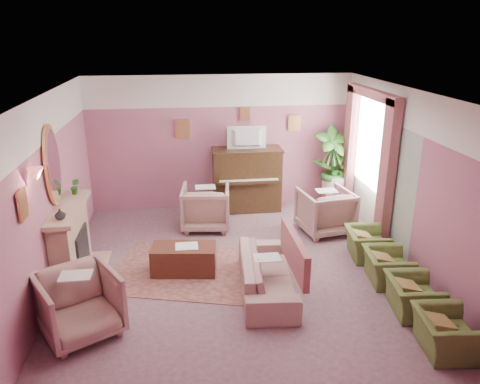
{
  "coord_description": "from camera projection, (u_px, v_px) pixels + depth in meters",
  "views": [
    {
      "loc": [
        -0.83,
        -6.6,
        3.67
      ],
      "look_at": [
        0.06,
        0.4,
        1.2
      ],
      "focal_mm": 35.0,
      "sensor_mm": 36.0,
      "label": 1
    }
  ],
  "objects": [
    {
      "name": "floor",
      "position": [
        239.0,
        271.0,
        7.49
      ],
      "size": [
        5.5,
        6.0,
        0.01
      ],
      "primitive_type": "cube",
      "color": "#795660",
      "rests_on": "ground"
    },
    {
      "name": "ceiling",
      "position": [
        239.0,
        94.0,
        6.56
      ],
      "size": [
        5.5,
        6.0,
        0.01
      ],
      "primitive_type": "cube",
      "color": "white",
      "rests_on": "wall_back"
    },
    {
      "name": "wall_back",
      "position": [
        221.0,
        143.0,
        9.83
      ],
      "size": [
        5.5,
        0.02,
        2.8
      ],
      "primitive_type": "cube",
      "color": "#845072",
      "rests_on": "floor"
    },
    {
      "name": "wall_front",
      "position": [
        281.0,
        295.0,
        4.22
      ],
      "size": [
        5.5,
        0.02,
        2.8
      ],
      "primitive_type": "cube",
      "color": "#845072",
      "rests_on": "floor"
    },
    {
      "name": "wall_left",
      "position": [
        49.0,
        196.0,
        6.69
      ],
      "size": [
        0.02,
        6.0,
        2.8
      ],
      "primitive_type": "cube",
      "color": "#845072",
      "rests_on": "floor"
    },
    {
      "name": "wall_right",
      "position": [
        412.0,
        181.0,
        7.36
      ],
      "size": [
        0.02,
        6.0,
        2.8
      ],
      "primitive_type": "cube",
      "color": "#845072",
      "rests_on": "floor"
    },
    {
      "name": "picture_rail_band",
      "position": [
        221.0,
        91.0,
        9.47
      ],
      "size": [
        5.5,
        0.01,
        0.65
      ],
      "primitive_type": "cube",
      "color": "white",
      "rests_on": "wall_back"
    },
    {
      "name": "stripe_panel",
      "position": [
        376.0,
        176.0,
        8.68
      ],
      "size": [
        0.01,
        3.0,
        2.15
      ],
      "primitive_type": "cube",
      "color": "#9DAA98",
      "rests_on": "wall_right"
    },
    {
      "name": "fireplace_surround",
      "position": [
        71.0,
        243.0,
        7.18
      ],
      "size": [
        0.3,
        1.4,
        1.1
      ],
      "primitive_type": "cube",
      "color": "tan",
      "rests_on": "floor"
    },
    {
      "name": "fireplace_inset",
      "position": [
        78.0,
        252.0,
        7.24
      ],
      "size": [
        0.18,
        0.72,
        0.68
      ],
      "primitive_type": "cube",
      "color": "black",
      "rests_on": "floor"
    },
    {
      "name": "fire_ember",
      "position": [
        82.0,
        262.0,
        7.31
      ],
      "size": [
        0.06,
        0.54,
        0.1
      ],
      "primitive_type": "cube",
      "color": "orange",
      "rests_on": "floor"
    },
    {
      "name": "mantel_shelf",
      "position": [
        68.0,
        209.0,
        7.0
      ],
      "size": [
        0.4,
        1.55,
        0.07
      ],
      "primitive_type": "cube",
      "color": "tan",
      "rests_on": "fireplace_surround"
    },
    {
      "name": "hearth",
      "position": [
        88.0,
        273.0,
        7.38
      ],
      "size": [
        0.55,
        1.5,
        0.02
      ],
      "primitive_type": "cube",
      "color": "tan",
      "rests_on": "floor"
    },
    {
      "name": "mirror_frame",
      "position": [
        52.0,
        165.0,
        6.76
      ],
      "size": [
        0.04,
        0.72,
        1.2
      ],
      "primitive_type": "ellipsoid",
      "color": "tan",
      "rests_on": "wall_left"
    },
    {
      "name": "mirror_glass",
      "position": [
        54.0,
        165.0,
        6.76
      ],
      "size": [
        0.01,
        0.6,
        1.06
      ],
      "primitive_type": "ellipsoid",
      "color": "white",
      "rests_on": "wall_left"
    },
    {
      "name": "sconce_shade",
      "position": [
        36.0,
        174.0,
        5.72
      ],
      "size": [
        0.2,
        0.2,
        0.16
      ],
      "primitive_type": "cone",
      "color": "#E6746C",
      "rests_on": "wall_left"
    },
    {
      "name": "piano",
      "position": [
        247.0,
        180.0,
        9.84
      ],
      "size": [
        1.4,
        0.6,
        1.3
      ],
      "primitive_type": "cube",
      "color": "#352212",
      "rests_on": "floor"
    },
    {
      "name": "piano_keyshelf",
      "position": [
        249.0,
        182.0,
        9.49
      ],
      "size": [
        1.3,
        0.12,
        0.06
      ],
      "primitive_type": "cube",
      "color": "#352212",
      "rests_on": "piano"
    },
    {
      "name": "piano_keys",
      "position": [
        249.0,
        180.0,
        9.48
      ],
      "size": [
        1.2,
        0.08,
        0.02
      ],
      "primitive_type": "cube",
      "color": "#FBEBCD",
      "rests_on": "piano"
    },
    {
      "name": "piano_top",
      "position": [
        247.0,
        150.0,
        9.62
      ],
      "size": [
        1.45,
        0.65,
        0.04
      ],
      "primitive_type": "cube",
      "color": "#352212",
      "rests_on": "piano"
    },
    {
      "name": "television",
      "position": [
        247.0,
        136.0,
        9.48
      ],
      "size": [
        0.8,
        0.12,
        0.48
      ],
      "primitive_type": "imported",
      "color": "black",
      "rests_on": "piano"
    },
    {
      "name": "print_back_left",
      "position": [
        182.0,
        129.0,
        9.59
      ],
      "size": [
        0.3,
        0.03,
        0.38
      ],
      "primitive_type": "cube",
      "color": "tan",
      "rests_on": "wall_back"
    },
    {
      "name": "print_back_right",
      "position": [
        294.0,
        123.0,
        9.86
      ],
      "size": [
        0.26,
        0.03,
        0.34
      ],
      "primitive_type": "cube",
      "color": "tan",
      "rests_on": "wall_back"
    },
    {
      "name": "print_back_mid",
      "position": [
        245.0,
        114.0,
        9.66
      ],
      "size": [
        0.22,
        0.03,
        0.26
      ],
      "primitive_type": "cube",
      "color": "tan",
      "rests_on": "wall_back"
    },
    {
      "name": "print_left_wall",
      "position": [
        23.0,
        205.0,
        5.47
      ],
      "size": [
        0.03,
        0.28,
        0.36
      ],
      "primitive_type": "cube",
      "color": "tan",
      "rests_on": "wall_left"
    },
    {
      "name": "window_blind",
      "position": [
        372.0,
        140.0,
        8.7
      ],
      "size": [
        0.03,
        1.4,
        1.8
      ],
      "primitive_type": "cube",
      "color": "silver",
      "rests_on": "wall_right"
    },
    {
      "name": "curtain_left",
      "position": [
        387.0,
        176.0,
        7.96
      ],
      "size": [
        0.16,
        0.34,
        2.6
      ],
      "primitive_type": "cube",
      "color": "#944D52",
      "rests_on": "floor"
    },
    {
      "name": "curtain_right",
      "position": [
        349.0,
        149.0,
        9.69
      ],
      "size": [
        0.16,
        0.34,
        2.6
      ],
      "primitive_type": "cube",
      "color": "#944D52",
      "rests_on": "floor"
    },
    {
      "name": "pelmet",
      "position": [
        373.0,
        94.0,
        8.41
      ],
      "size": [
        0.16,
        2.2,
        0.16
      ],
      "primitive_type": "cube",
      "color": "#944D52",
      "rests_on": "wall_right"
    },
    {
      "name": "mantel_plant",
      "position": [
        75.0,
        186.0,
        7.46
      ],
      "size": [
        0.16,
        0.16,
        0.28
      ],
      "primitive_type": "imported",
      "color": "#2D6720",
      "rests_on": "mantel_shelf"
    },
    {
      "name": "mantel_vase",
      "position": [
        60.0,
        214.0,
        6.49
      ],
      "size": [
        0.16,
        0.16,
        0.16
      ],
      "primitive_type": "imported",
      "color": "white",
      "rests_on": "mantel_shelf"
    },
    {
      "name": "area_rug",
      "position": [
        192.0,
        270.0,
        7.49
      ],
      "size": [
        2.89,
        2.4,
        0.01
      ],
      "primitive_type": "cube",
      "rotation": [
        0.0,
        0.0,
        -0.27
      ],
      "color": "brown",
      "rests_on": "floor"
    },
    {
      "name": "coffee_table",
      "position": [
        184.0,
        259.0,
        7.38
      ],
      "size": [
        1.05,
        0.62,
        0.45
      ],
      "primitive_type": "cube",
      "rotation": [
        0.0,
        0.0,
        -0.13
      ],
      "color": "#4C2417",
      "rests_on": "floor"
    },
    {
      "name": "table_paper",
      "position": [
        187.0,
        246.0,
        7.31
      ],
      "size": [
        0.35,
        0.28,
        0.01
      ],
      "primitive_type": "cube",
      "color": "white",
      "rests_on": "coffee_table"
    },
    {
      "name": "sofa",
      "position": [
        267.0,
        267.0,
        6.81
      ],
      "size": [
        0.63,
        1.88,
        0.76
      ],
      "primitive_type": "imported",
      "color": "tan",
      "rests_on": "floor"
    },
    {
      "name": "sofa_throw",
      "position": [
        294.0,
        252.0,
        6.79
      ],
      "size": [
        0.1,
        1.43,
        0.52
      ],
      "primitive_type": "cube",
      "color": "#944D52",
      "rests_on": "sofa"
    },
    {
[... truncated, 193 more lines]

